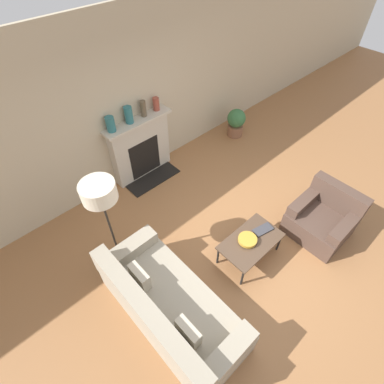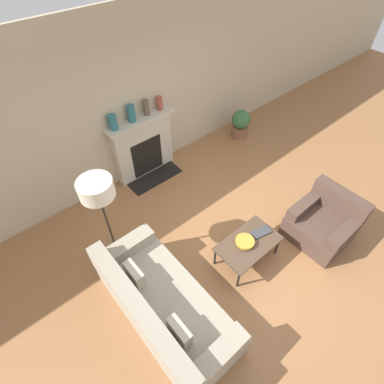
{
  "view_description": "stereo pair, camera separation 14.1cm",
  "coord_description": "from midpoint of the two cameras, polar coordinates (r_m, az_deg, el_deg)",
  "views": [
    {
      "loc": [
        -2.32,
        -1.29,
        4.01
      ],
      "look_at": [
        -0.06,
        1.16,
        0.45
      ],
      "focal_mm": 28.0,
      "sensor_mm": 36.0,
      "label": 1
    },
    {
      "loc": [
        -2.22,
        -1.39,
        4.01
      ],
      "look_at": [
        -0.06,
        1.16,
        0.45
      ],
      "focal_mm": 28.0,
      "sensor_mm": 36.0,
      "label": 2
    }
  ],
  "objects": [
    {
      "name": "coffee_table",
      "position": [
        4.44,
        10.23,
        -9.38
      ],
      "size": [
        0.93,
        0.55,
        0.4
      ],
      "color": "#4C3828",
      "rests_on": "ground_plane"
    },
    {
      "name": "wall_back",
      "position": [
        5.24,
        -11.86,
        16.66
      ],
      "size": [
        18.0,
        0.06,
        2.9
      ],
      "color": "#BCAD8E",
      "rests_on": "ground_plane"
    },
    {
      "name": "floor_lamp",
      "position": [
        3.77,
        -17.99,
        -1.32
      ],
      "size": [
        0.43,
        0.43,
        1.58
      ],
      "color": "black",
      "rests_on": "ground_plane"
    },
    {
      "name": "couch",
      "position": [
        4.01,
        -5.58,
        -21.03
      ],
      "size": [
        0.91,
        2.0,
        0.84
      ],
      "rotation": [
        0.0,
        0.0,
        1.57
      ],
      "color": "#9E937F",
      "rests_on": "ground_plane"
    },
    {
      "name": "fireplace",
      "position": [
        5.59,
        -10.36,
        8.14
      ],
      "size": [
        1.27,
        0.59,
        1.19
      ],
      "color": "beige",
      "rests_on": "ground_plane"
    },
    {
      "name": "potted_plant",
      "position": [
        6.7,
        7.77,
        13.08
      ],
      "size": [
        0.39,
        0.39,
        0.62
      ],
      "color": "brown",
      "rests_on": "ground_plane"
    },
    {
      "name": "book",
      "position": [
        4.54,
        12.49,
        -7.01
      ],
      "size": [
        0.32,
        0.21,
        0.02
      ],
      "rotation": [
        0.0,
        0.0,
        -0.23
      ],
      "color": "#38383D",
      "rests_on": "coffee_table"
    },
    {
      "name": "mantel_vase_left",
      "position": [
        5.0,
        -16.07,
        12.3
      ],
      "size": [
        0.14,
        0.14,
        0.25
      ],
      "color": "#28666B",
      "rests_on": "fireplace"
    },
    {
      "name": "ground_plane",
      "position": [
        4.8,
        9.24,
        -10.79
      ],
      "size": [
        18.0,
        18.0,
        0.0
      ],
      "primitive_type": "plane",
      "color": "#99663D"
    },
    {
      "name": "armchair_near",
      "position": [
        5.12,
        22.9,
        -4.68
      ],
      "size": [
        0.84,
        0.87,
        0.8
      ],
      "rotation": [
        0.0,
        0.0,
        -1.57
      ],
      "color": "#4C382D",
      "rests_on": "ground_plane"
    },
    {
      "name": "mantel_vase_right",
      "position": [
        5.38,
        -7.62,
        16.28
      ],
      "size": [
        0.11,
        0.11,
        0.23
      ],
      "color": "brown",
      "rests_on": "fireplace"
    },
    {
      "name": "mantel_vase_center_right",
      "position": [
        5.24,
        -10.06,
        15.38
      ],
      "size": [
        0.1,
        0.1,
        0.27
      ],
      "color": "brown",
      "rests_on": "fireplace"
    },
    {
      "name": "bowl",
      "position": [
        4.36,
        9.59,
        -8.96
      ],
      "size": [
        0.27,
        0.27,
        0.06
      ],
      "color": "#BC8E2D",
      "rests_on": "coffee_table"
    },
    {
      "name": "mantel_vase_center_left",
      "position": [
        5.12,
        -12.79,
        14.12
      ],
      "size": [
        0.14,
        0.14,
        0.28
      ],
      "color": "#28666B",
      "rests_on": "fireplace"
    }
  ]
}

